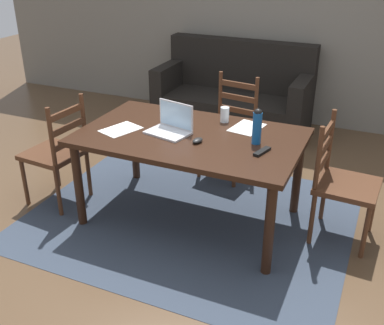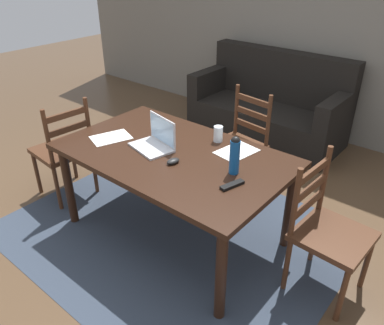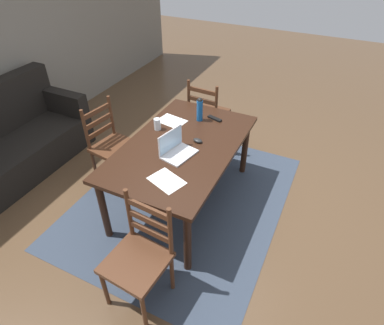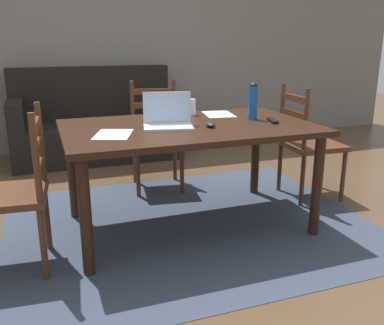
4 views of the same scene
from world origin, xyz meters
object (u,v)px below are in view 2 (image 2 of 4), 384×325
Objects in this scene: chair_far_head at (239,144)px; couch at (269,108)px; drinking_glass at (218,134)px; chair_right_far at (327,232)px; water_bottle at (235,154)px; chair_left_near at (64,150)px; tv_remote at (232,185)px; computer_mouse at (173,161)px; dining_table at (173,162)px; laptop at (156,140)px.

couch reaches higher than chair_far_head.
chair_right_far is at bearing -8.57° from drinking_glass.
chair_left_near is at bearing -171.35° from water_bottle.
chair_right_far is 5.59× the size of tv_remote.
computer_mouse is (0.11, -1.01, 0.30)m from chair_far_head.
laptop reaches higher than dining_table.
tv_remote is at bearing -59.30° from chair_far_head.
chair_right_far is at bearing 10.46° from chair_left_near.
couch is at bearing 106.18° from drinking_glass.
drinking_glass is (1.28, 0.57, 0.34)m from chair_left_near.
dining_table is at bearing -169.56° from chair_right_far.
chair_left_near is 1.71m from water_bottle.
drinking_glass is at bearing 96.00° from computer_mouse.
drinking_glass is at bearing 138.67° from water_bottle.
computer_mouse is (0.26, -0.11, -0.04)m from laptop.
dining_table is 1.78× the size of chair_far_head.
tv_remote is at bearing -66.67° from couch.
chair_far_head is at bearing 104.79° from drinking_glass.
tv_remote is (0.59, -0.99, 0.29)m from chair_far_head.
water_bottle is 2.16× the size of drinking_glass.
chair_right_far is at bearing -31.01° from chair_far_head.
couch reaches higher than chair_right_far.
computer_mouse is at bearing -47.47° from dining_table.
computer_mouse is 0.59× the size of tv_remote.
water_bottle is (1.64, 0.25, 0.42)m from chair_left_near.
computer_mouse is at bearing 18.07° from tv_remote.
drinking_glass reaches higher than computer_mouse.
water_bottle is 1.57× the size of tv_remote.
chair_left_near is 9.50× the size of computer_mouse.
chair_right_far is 1.35m from laptop.
couch is at bearing 106.77° from chair_far_head.
drinking_glass is at bearing -29.86° from tv_remote.
laptop is 0.67m from water_bottle.
drinking_glass is 0.72× the size of tv_remote.
laptop is 3.61× the size of computer_mouse.
couch is 2.32m from water_bottle.
chair_left_near is 1.44m from drinking_glass.
chair_left_near is at bearing -156.08° from drinking_glass.
drinking_glass is (0.51, -1.77, 0.45)m from couch.
chair_far_head is (0.01, 0.89, -0.20)m from dining_table.
tv_remote is (0.96, -2.23, 0.40)m from couch.
chair_left_near is at bearing -108.17° from couch.
chair_right_far reaches higher than drinking_glass.
water_bottle reaches higher than tv_remote.
chair_left_near is at bearing -169.54° from chair_right_far.
chair_left_near is 3.57× the size of water_bottle.
laptop is at bearing -170.21° from chair_right_far.
dining_table is at bearing -80.20° from couch.
computer_mouse is at bearing -84.04° from chair_far_head.
chair_right_far is (1.13, 0.21, -0.20)m from dining_table.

